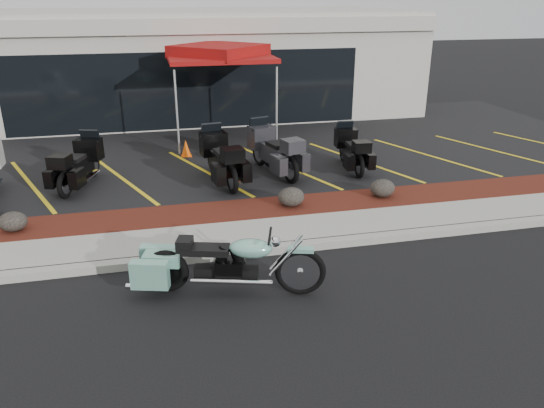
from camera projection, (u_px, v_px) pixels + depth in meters
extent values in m
plane|color=black|center=(245.00, 280.00, 9.14)|extent=(90.00, 90.00, 0.00)
cube|color=gray|center=(236.00, 253.00, 9.93)|extent=(24.00, 0.25, 0.15)
cube|color=gray|center=(230.00, 237.00, 10.56)|extent=(24.00, 1.20, 0.15)
cube|color=#34190B|center=(222.00, 214.00, 11.65)|extent=(24.00, 1.20, 0.16)
cube|color=black|center=(197.00, 149.00, 16.54)|extent=(26.00, 9.60, 0.15)
cube|color=#A8A498|center=(180.00, 62.00, 21.52)|extent=(18.00, 8.00, 4.00)
cube|color=black|center=(189.00, 91.00, 18.11)|extent=(12.00, 0.06, 2.60)
cube|color=#A8A498|center=(185.00, 26.00, 17.30)|extent=(18.00, 0.30, 0.50)
ellipsoid|color=black|center=(13.00, 222.00, 10.58)|extent=(0.56, 0.47, 0.40)
ellipsoid|color=black|center=(291.00, 197.00, 11.82)|extent=(0.60, 0.50, 0.43)
ellipsoid|color=black|center=(382.00, 188.00, 12.36)|extent=(0.59, 0.49, 0.42)
cone|color=#F55808|center=(186.00, 148.00, 15.49)|extent=(0.32, 0.32, 0.48)
cylinder|color=silver|center=(169.00, 111.00, 15.56)|extent=(0.06, 0.06, 2.45)
cylinder|color=silver|center=(270.00, 110.00, 15.74)|extent=(0.06, 0.06, 2.45)
cylinder|color=silver|center=(179.00, 94.00, 18.32)|extent=(0.06, 0.06, 2.45)
cylinder|color=silver|center=(265.00, 93.00, 18.50)|extent=(0.06, 0.06, 2.45)
cube|color=maroon|center=(219.00, 57.00, 16.52)|extent=(3.67, 3.67, 0.13)
cube|color=maroon|center=(219.00, 51.00, 16.45)|extent=(3.27, 3.27, 0.37)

